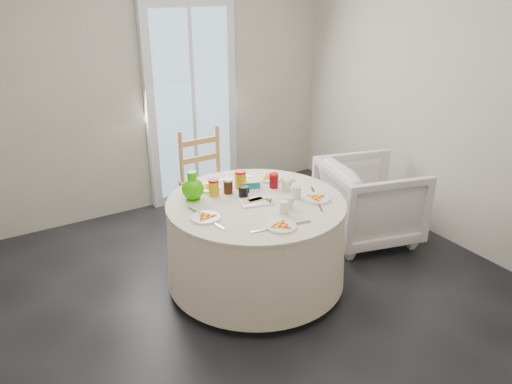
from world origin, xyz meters
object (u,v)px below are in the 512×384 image
green_pitcher (192,182)px  armchair (369,200)px  wooden_chair (210,186)px  table (256,242)px

green_pitcher → armchair: bearing=5.1°
wooden_chair → armchair: size_ratio=1.21×
armchair → green_pitcher: size_ratio=3.78×
wooden_chair → armchair: (1.19, -0.88, -0.08)m
table → wooden_chair: 1.00m
armchair → green_pitcher: bearing=99.0°
table → armchair: bearing=4.9°
wooden_chair → armchair: bearing=-37.2°
table → green_pitcher: bearing=144.7°
table → wooden_chair: size_ratio=1.39×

